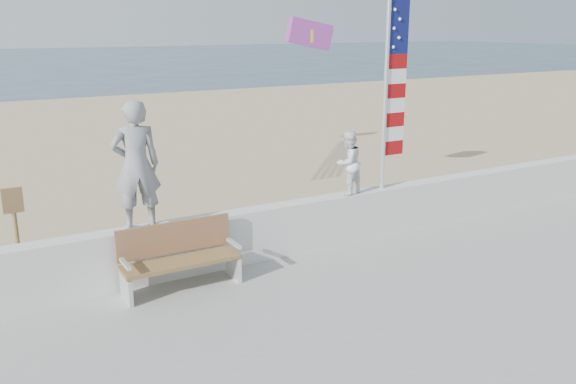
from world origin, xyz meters
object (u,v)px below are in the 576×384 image
child (348,163)px  flag (391,86)px  adult (136,165)px  bench (179,256)px

child → flag: size_ratio=0.33×
adult → flag: 4.85m
bench → flag: size_ratio=0.51×
bench → flag: 4.92m
child → bench: (-3.41, -0.45, -0.97)m
adult → child: (3.85, 0.00, -0.40)m
child → bench: bearing=-8.1°
adult → child: size_ratio=1.68×
adult → bench: size_ratio=1.08×
bench → adult: bearing=133.8°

